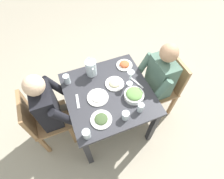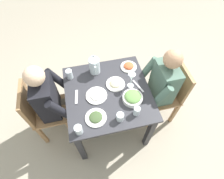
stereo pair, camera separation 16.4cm
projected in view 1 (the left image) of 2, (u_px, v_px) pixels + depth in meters
name	position (u px, v px, depth m)	size (l,w,h in m)	color
ground_plane	(109.00, 122.00, 2.50)	(8.00, 8.00, 0.00)	#9E937F
dining_table	(109.00, 99.00, 1.99)	(0.90, 0.90, 0.74)	#2D2D33
chair_near	(42.00, 120.00, 1.97)	(0.40, 0.40, 0.89)	#997047
chair_far	(165.00, 85.00, 2.25)	(0.40, 0.40, 0.89)	#997047
diner_near	(57.00, 107.00, 1.89)	(0.48, 0.53, 1.18)	black
diner_far	(153.00, 83.00, 2.08)	(0.48, 0.53, 1.18)	#4C6B5B
water_pitcher	(91.00, 68.00, 1.96)	(0.16, 0.12, 0.19)	silver
salad_bowl	(134.00, 95.00, 1.83)	(0.21, 0.21, 0.09)	white
plate_yoghurt	(98.00, 97.00, 1.84)	(0.22, 0.22, 0.04)	white
plate_rice_curry	(124.00, 65.00, 2.10)	(0.19, 0.19, 0.05)	white
plate_dolmas	(101.00, 119.00, 1.70)	(0.21, 0.21, 0.04)	white
plate_beans	(115.00, 83.00, 1.94)	(0.21, 0.21, 0.04)	white
water_glass_far_right	(67.00, 79.00, 1.92)	(0.07, 0.07, 0.11)	silver
water_glass_far_left	(126.00, 116.00, 1.69)	(0.07, 0.07, 0.09)	silver
water_glass_near_left	(141.00, 108.00, 1.73)	(0.06, 0.06, 0.10)	silver
water_glass_near_right	(87.00, 134.00, 1.58)	(0.07, 0.07, 0.10)	silver
wine_glass	(131.00, 75.00, 1.84)	(0.08, 0.08, 0.20)	silver
fork_near	(78.00, 101.00, 1.82)	(0.17, 0.03, 0.01)	silver
knife_near	(137.00, 83.00, 1.96)	(0.18, 0.02, 0.01)	silver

